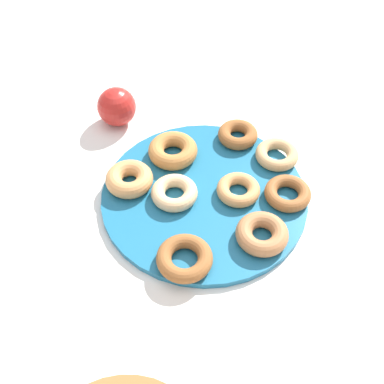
# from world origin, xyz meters

# --- Properties ---
(ground_plane) EXTENTS (2.40, 2.40, 0.00)m
(ground_plane) POSITION_xyz_m (0.00, 0.00, 0.00)
(ground_plane) COLOR white
(donut_plate) EXTENTS (0.37, 0.37, 0.01)m
(donut_plate) POSITION_xyz_m (0.00, 0.00, 0.01)
(donut_plate) COLOR #1E6B93
(donut_plate) RESTS_ON ground_plane
(donut_0) EXTENTS (0.10, 0.10, 0.03)m
(donut_0) POSITION_xyz_m (-0.13, -0.00, 0.03)
(donut_0) COLOR #B27547
(donut_0) RESTS_ON donut_plate
(donut_1) EXTENTS (0.11, 0.11, 0.03)m
(donut_1) POSITION_xyz_m (0.11, -0.02, 0.03)
(donut_1) COLOR #BC7A3D
(donut_1) RESTS_ON donut_plate
(donut_2) EXTENTS (0.10, 0.10, 0.02)m
(donut_2) POSITION_xyz_m (0.03, 0.04, 0.02)
(donut_2) COLOR #EABC84
(donut_2) RESTS_ON donut_plate
(donut_3) EXTENTS (0.11, 0.11, 0.02)m
(donut_3) POSITION_xyz_m (-0.03, -0.16, 0.02)
(donut_3) COLOR tan
(donut_3) RESTS_ON donut_plate
(donut_4) EXTENTS (0.12, 0.12, 0.03)m
(donut_4) POSITION_xyz_m (0.11, 0.08, 0.03)
(donut_4) COLOR tan
(donut_4) RESTS_ON donut_plate
(donut_5) EXTENTS (0.09, 0.09, 0.02)m
(donut_5) POSITION_xyz_m (-0.08, 0.12, 0.02)
(donut_5) COLOR #995B2D
(donut_5) RESTS_ON donut_plate
(donut_6) EXTENTS (0.12, 0.12, 0.02)m
(donut_6) POSITION_xyz_m (-0.11, -0.10, 0.02)
(donut_6) COLOR #995B2D
(donut_6) RESTS_ON donut_plate
(donut_7) EXTENTS (0.08, 0.08, 0.02)m
(donut_7) POSITION_xyz_m (-0.04, -0.04, 0.02)
(donut_7) COLOR tan
(donut_7) RESTS_ON donut_plate
(donut_8) EXTENTS (0.10, 0.10, 0.02)m
(donut_8) POSITION_xyz_m (0.06, -0.15, 0.02)
(donut_8) COLOR #995B2D
(donut_8) RESTS_ON donut_plate
(apple) EXTENTS (0.08, 0.08, 0.08)m
(apple) POSITION_xyz_m (0.27, -0.02, 0.04)
(apple) COLOR red
(apple) RESTS_ON ground_plane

